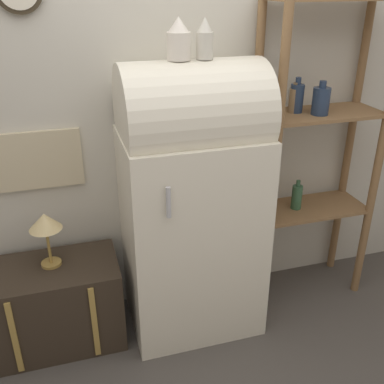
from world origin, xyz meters
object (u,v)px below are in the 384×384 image
at_px(refrigerator, 192,201).
at_px(vase_center, 205,40).
at_px(suitcase_trunk, 55,305).
at_px(desk_lamp, 45,225).
at_px(vase_left, 179,40).

bearing_deg(refrigerator, vase_center, -11.54).
relative_size(refrigerator, suitcase_trunk, 2.13).
bearing_deg(desk_lamp, vase_left, -4.89).
distance_m(suitcase_trunk, desk_lamp, 0.51).
xyz_separation_m(suitcase_trunk, vase_left, (0.74, -0.03, 1.42)).
distance_m(suitcase_trunk, vase_left, 1.60).
height_order(suitcase_trunk, vase_center, vase_center).
xyz_separation_m(vase_center, desk_lamp, (-0.85, 0.07, -0.91)).
bearing_deg(suitcase_trunk, refrigerator, -2.24).
bearing_deg(refrigerator, suitcase_trunk, 177.76).
distance_m(refrigerator, desk_lamp, 0.80).
xyz_separation_m(vase_left, vase_center, (0.13, -0.01, -0.00)).
distance_m(vase_left, vase_center, 0.13).
height_order(refrigerator, vase_center, vase_center).
height_order(suitcase_trunk, vase_left, vase_left).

